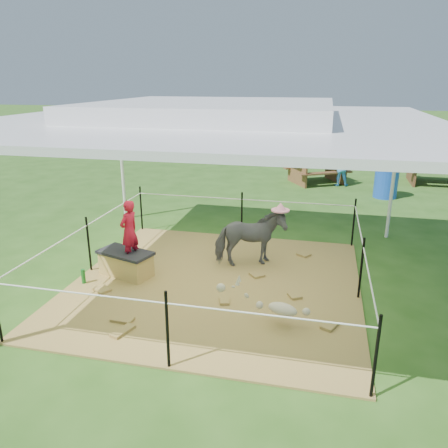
% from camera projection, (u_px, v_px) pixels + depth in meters
% --- Properties ---
extents(ground, '(90.00, 90.00, 0.00)m').
position_uv_depth(ground, '(216.00, 284.00, 7.17)').
color(ground, '#2D5919').
rests_on(ground, ground).
extents(hay_patch, '(4.60, 4.60, 0.03)m').
position_uv_depth(hay_patch, '(216.00, 283.00, 7.17)').
color(hay_patch, brown).
rests_on(hay_patch, ground).
extents(canopy_tent, '(6.30, 6.30, 2.90)m').
position_uv_depth(canopy_tent, '(215.00, 116.00, 6.32)').
color(canopy_tent, silver).
rests_on(canopy_tent, ground).
extents(rope_fence, '(4.54, 4.54, 1.00)m').
position_uv_depth(rope_fence, '(216.00, 248.00, 6.97)').
color(rope_fence, black).
rests_on(rope_fence, ground).
extents(straw_bale, '(0.95, 0.67, 0.38)m').
position_uv_depth(straw_bale, '(126.00, 264.00, 7.39)').
color(straw_bale, '#B78742').
rests_on(straw_bale, hay_patch).
extents(dark_cloth, '(1.02, 0.73, 0.05)m').
position_uv_depth(dark_cloth, '(125.00, 253.00, 7.32)').
color(dark_cloth, black).
rests_on(dark_cloth, straw_bale).
extents(woman, '(0.35, 0.43, 1.04)m').
position_uv_depth(woman, '(129.00, 225.00, 7.14)').
color(woman, '#B61128').
rests_on(woman, straw_bale).
extents(green_bottle, '(0.08, 0.08, 0.24)m').
position_uv_depth(green_bottle, '(83.00, 276.00, 7.11)').
color(green_bottle, '#17671E').
rests_on(green_bottle, hay_patch).
extents(pony, '(1.33, 0.99, 1.02)m').
position_uv_depth(pony, '(250.00, 238.00, 7.67)').
color(pony, '#505055').
rests_on(pony, hay_patch).
extents(pink_hat, '(0.32, 0.32, 0.15)m').
position_uv_depth(pink_hat, '(251.00, 207.00, 7.49)').
color(pink_hat, pink).
rests_on(pink_hat, pony).
extents(foal, '(1.12, 0.83, 0.56)m').
position_uv_depth(foal, '(283.00, 307.00, 5.84)').
color(foal, '#C5AE90').
rests_on(foal, hay_patch).
extents(trash_barrel, '(0.67, 0.67, 0.99)m').
position_uv_depth(trash_barrel, '(386.00, 180.00, 12.27)').
color(trash_barrel, blue).
rests_on(trash_barrel, ground).
extents(picnic_table_near, '(2.19, 2.01, 0.74)m').
position_uv_depth(picnic_table_near, '(317.00, 171.00, 14.07)').
color(picnic_table_near, '#53341C').
rests_on(picnic_table_near, ground).
extents(picnic_table_far, '(2.07, 1.51, 0.85)m').
position_uv_depth(picnic_table_far, '(439.00, 171.00, 13.92)').
color(picnic_table_far, brown).
rests_on(picnic_table_far, ground).
extents(distant_person, '(0.57, 0.45, 1.15)m').
position_uv_depth(distant_person, '(341.00, 168.00, 13.62)').
color(distant_person, '#378BCF').
rests_on(distant_person, ground).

